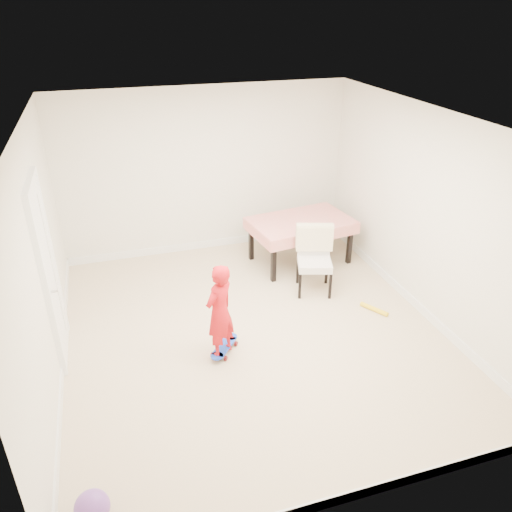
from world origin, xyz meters
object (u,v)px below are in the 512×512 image
object	(u,v)px
child	(220,314)
balloon	(92,508)
skateboard	(224,348)
dining_chair	(315,261)
dining_table	(300,241)

from	to	relation	value
child	balloon	distance (m)	2.28
skateboard	child	world-z (taller)	child
dining_chair	balloon	xyz separation A→B (m)	(-3.05, -2.73, -0.33)
dining_chair	skateboard	distance (m)	1.87
dining_chair	balloon	bearing A→B (deg)	-120.59
dining_table	skateboard	xyz separation A→B (m)	(-1.68, -1.86, -0.31)
dining_table	dining_chair	distance (m)	0.91
dining_table	balloon	bearing A→B (deg)	-139.58
dining_chair	skateboard	xyz separation A→B (m)	(-1.54, -0.97, -0.43)
dining_chair	balloon	size ratio (longest dim) A/B	3.35
dining_table	child	distance (m)	2.60
dining_chair	child	distance (m)	1.90
dining_table	balloon	distance (m)	4.83
skateboard	balloon	bearing A→B (deg)	178.61
skateboard	child	bearing A→B (deg)	179.70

